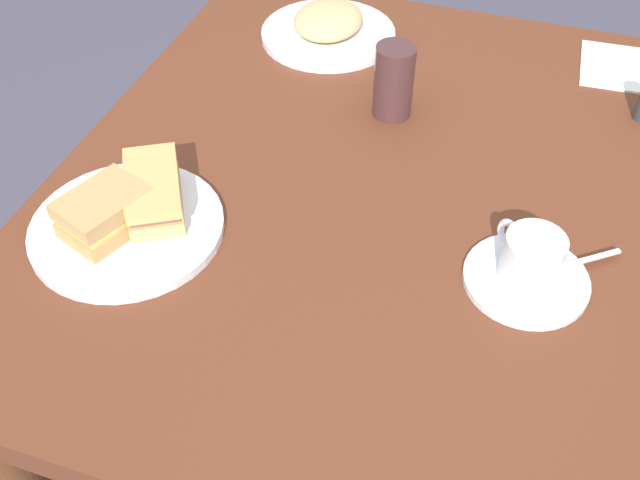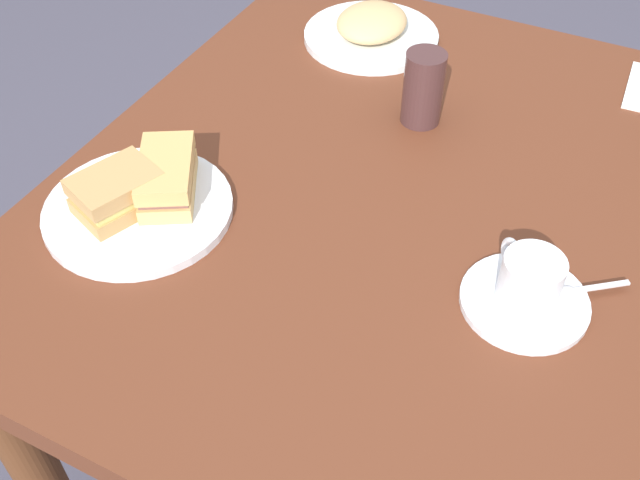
{
  "view_description": "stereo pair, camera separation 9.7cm",
  "coord_description": "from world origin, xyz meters",
  "px_view_note": "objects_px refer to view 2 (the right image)",
  "views": [
    {
      "loc": [
        0.83,
        0.2,
        1.49
      ],
      "look_at": [
        0.18,
        -0.02,
        0.8
      ],
      "focal_mm": 41.86,
      "sensor_mm": 36.0,
      "label": 1
    },
    {
      "loc": [
        0.79,
        0.29,
        1.49
      ],
      "look_at": [
        0.18,
        -0.02,
        0.8
      ],
      "focal_mm": 41.86,
      "sensor_mm": 36.0,
      "label": 2
    }
  ],
  "objects_px": {
    "dining_table": "(381,241)",
    "sandwich_back": "(167,177)",
    "coffee_cup": "(530,278)",
    "drinking_glass": "(423,88)",
    "sandwich_front": "(117,193)",
    "side_plate": "(371,36)",
    "spoon": "(580,289)",
    "coffee_saucer": "(524,302)",
    "sandwich_plate": "(139,209)"
  },
  "relations": [
    {
      "from": "dining_table",
      "to": "sandwich_back",
      "type": "xyz_separation_m",
      "value": [
        0.17,
        -0.26,
        0.16
      ]
    },
    {
      "from": "sandwich_plate",
      "to": "coffee_saucer",
      "type": "distance_m",
      "value": 0.54
    },
    {
      "from": "sandwich_back",
      "to": "drinking_glass",
      "type": "xyz_separation_m",
      "value": [
        -0.34,
        0.25,
        0.02
      ]
    },
    {
      "from": "sandwich_back",
      "to": "drinking_glass",
      "type": "bearing_deg",
      "value": 143.78
    },
    {
      "from": "sandwich_front",
      "to": "coffee_saucer",
      "type": "relative_size",
      "value": 0.83
    },
    {
      "from": "coffee_saucer",
      "to": "side_plate",
      "type": "distance_m",
      "value": 0.66
    },
    {
      "from": "sandwich_front",
      "to": "coffee_saucer",
      "type": "xyz_separation_m",
      "value": [
        -0.09,
        0.55,
        -0.04
      ]
    },
    {
      "from": "dining_table",
      "to": "sandwich_plate",
      "type": "relative_size",
      "value": 4.15
    },
    {
      "from": "coffee_saucer",
      "to": "side_plate",
      "type": "height_order",
      "value": "side_plate"
    },
    {
      "from": "sandwich_back",
      "to": "coffee_cup",
      "type": "height_order",
      "value": "coffee_cup"
    },
    {
      "from": "side_plate",
      "to": "sandwich_back",
      "type": "bearing_deg",
      "value": -8.18
    },
    {
      "from": "sandwich_plate",
      "to": "drinking_glass",
      "type": "relative_size",
      "value": 2.2
    },
    {
      "from": "spoon",
      "to": "drinking_glass",
      "type": "height_order",
      "value": "drinking_glass"
    },
    {
      "from": "sandwich_front",
      "to": "drinking_glass",
      "type": "bearing_deg",
      "value": 143.89
    },
    {
      "from": "sandwich_front",
      "to": "coffee_saucer",
      "type": "height_order",
      "value": "sandwich_front"
    },
    {
      "from": "spoon",
      "to": "coffee_saucer",
      "type": "bearing_deg",
      "value": -52.53
    },
    {
      "from": "sandwich_back",
      "to": "side_plate",
      "type": "height_order",
      "value": "sandwich_back"
    },
    {
      "from": "sandwich_plate",
      "to": "coffee_saucer",
      "type": "bearing_deg",
      "value": 98.54
    },
    {
      "from": "sandwich_front",
      "to": "drinking_glass",
      "type": "relative_size",
      "value": 1.11
    },
    {
      "from": "coffee_saucer",
      "to": "drinking_glass",
      "type": "relative_size",
      "value": 1.33
    },
    {
      "from": "sandwich_front",
      "to": "sandwich_back",
      "type": "xyz_separation_m",
      "value": [
        -0.06,
        0.04,
        -0.0
      ]
    },
    {
      "from": "coffee_saucer",
      "to": "dining_table",
      "type": "bearing_deg",
      "value": -119.0
    },
    {
      "from": "dining_table",
      "to": "spoon",
      "type": "relative_size",
      "value": 12.89
    },
    {
      "from": "coffee_cup",
      "to": "drinking_glass",
      "type": "relative_size",
      "value": 0.74
    },
    {
      "from": "sandwich_front",
      "to": "spoon",
      "type": "bearing_deg",
      "value": 102.82
    },
    {
      "from": "drinking_glass",
      "to": "sandwich_plate",
      "type": "bearing_deg",
      "value": -35.3
    },
    {
      "from": "dining_table",
      "to": "sandwich_front",
      "type": "height_order",
      "value": "sandwich_front"
    },
    {
      "from": "dining_table",
      "to": "sandwich_front",
      "type": "xyz_separation_m",
      "value": [
        0.23,
        -0.3,
        0.16
      ]
    },
    {
      "from": "coffee_cup",
      "to": "drinking_glass",
      "type": "bearing_deg",
      "value": -139.81
    },
    {
      "from": "coffee_saucer",
      "to": "drinking_glass",
      "type": "distance_m",
      "value": 0.4
    },
    {
      "from": "spoon",
      "to": "dining_table",
      "type": "bearing_deg",
      "value": -106.82
    },
    {
      "from": "coffee_saucer",
      "to": "spoon",
      "type": "bearing_deg",
      "value": 127.47
    },
    {
      "from": "coffee_saucer",
      "to": "sandwich_front",
      "type": "bearing_deg",
      "value": -80.31
    },
    {
      "from": "sandwich_front",
      "to": "side_plate",
      "type": "distance_m",
      "value": 0.61
    },
    {
      "from": "sandwich_front",
      "to": "drinking_glass",
      "type": "xyz_separation_m",
      "value": [
        -0.4,
        0.29,
        0.02
      ]
    },
    {
      "from": "coffee_saucer",
      "to": "spoon",
      "type": "height_order",
      "value": "spoon"
    },
    {
      "from": "side_plate",
      "to": "sandwich_front",
      "type": "bearing_deg",
      "value": -11.31
    },
    {
      "from": "sandwich_plate",
      "to": "side_plate",
      "type": "xyz_separation_m",
      "value": [
        -0.58,
        0.1,
        0.0
      ]
    },
    {
      "from": "coffee_cup",
      "to": "drinking_glass",
      "type": "height_order",
      "value": "drinking_glass"
    },
    {
      "from": "spoon",
      "to": "drinking_glass",
      "type": "distance_m",
      "value": 0.41
    },
    {
      "from": "coffee_saucer",
      "to": "drinking_glass",
      "type": "bearing_deg",
      "value": -139.78
    },
    {
      "from": "sandwich_plate",
      "to": "coffee_cup",
      "type": "distance_m",
      "value": 0.54
    },
    {
      "from": "dining_table",
      "to": "sandwich_front",
      "type": "distance_m",
      "value": 0.42
    },
    {
      "from": "spoon",
      "to": "side_plate",
      "type": "relative_size",
      "value": 0.34
    },
    {
      "from": "sandwich_plate",
      "to": "coffee_saucer",
      "type": "height_order",
      "value": "sandwich_plate"
    },
    {
      "from": "sandwich_front",
      "to": "coffee_saucer",
      "type": "distance_m",
      "value": 0.56
    },
    {
      "from": "coffee_cup",
      "to": "spoon",
      "type": "height_order",
      "value": "coffee_cup"
    },
    {
      "from": "sandwich_plate",
      "to": "spoon",
      "type": "distance_m",
      "value": 0.6
    },
    {
      "from": "sandwich_back",
      "to": "drinking_glass",
      "type": "relative_size",
      "value": 1.27
    },
    {
      "from": "drinking_glass",
      "to": "coffee_cup",
      "type": "bearing_deg",
      "value": 40.19
    }
  ]
}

